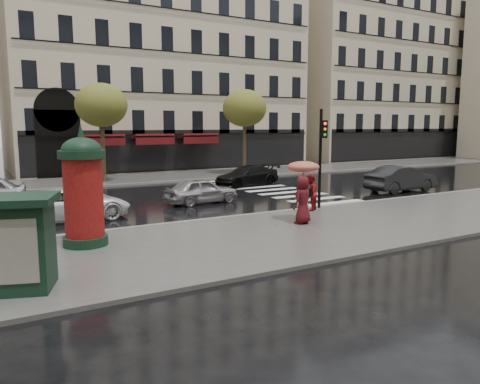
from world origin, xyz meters
TOP-DOWN VIEW (x-y plane):
  - ground at (0.00, 0.00)m, footprint 160.00×160.00m
  - near_sidewalk at (0.00, -0.50)m, footprint 90.00×7.00m
  - far_sidewalk at (0.00, 19.00)m, footprint 90.00×6.00m
  - near_kerb at (0.00, 3.00)m, footprint 90.00×0.25m
  - far_kerb at (0.00, 16.00)m, footprint 90.00×0.25m
  - zebra_crossing at (6.00, 9.60)m, footprint 3.60×11.75m
  - bldg_far_corner at (6.00, 30.00)m, footprint 26.00×14.00m
  - bldg_far_right at (34.00, 30.00)m, footprint 24.00×14.00m
  - tree_far_left at (-2.00, 18.00)m, footprint 3.40×3.40m
  - tree_far_right at (9.00, 18.00)m, footprint 3.40×3.40m
  - woman_umbrella at (1.60, 0.92)m, footprint 1.26×1.26m
  - woman_red at (3.16, 2.40)m, footprint 0.99×0.94m
  - man_burgundy at (1.16, 0.36)m, footprint 1.03×0.84m
  - morris_column at (-6.78, 1.16)m, footprint 1.42×1.42m
  - traffic_light at (3.99, 2.71)m, footprint 0.31×0.43m
  - newsstand at (-9.00, -2.21)m, footprint 2.21×2.03m
  - car_silver at (0.12, 7.22)m, footprint 3.87×1.83m
  - car_darkgrey at (12.08, 5.12)m, footprint 4.60×1.63m
  - car_white at (-6.31, 6.08)m, footprint 4.89×2.49m
  - car_black at (5.61, 11.98)m, footprint 4.69×2.40m

SIDE VIEW (x-z plane):
  - ground at x=0.00m, z-range 0.00..0.00m
  - zebra_crossing at x=6.00m, z-range 0.00..0.01m
  - near_sidewalk at x=0.00m, z-range 0.00..0.12m
  - far_sidewalk at x=0.00m, z-range 0.00..0.12m
  - near_kerb at x=0.00m, z-range 0.00..0.14m
  - far_kerb at x=0.00m, z-range 0.00..0.14m
  - car_silver at x=0.12m, z-range 0.00..1.28m
  - car_black at x=5.61m, z-range 0.00..1.30m
  - car_white at x=-6.31m, z-range 0.00..1.32m
  - car_darkgrey at x=12.08m, z-range 0.00..1.51m
  - woman_red at x=3.16m, z-range 0.12..1.73m
  - man_burgundy at x=1.16m, z-range 0.12..1.95m
  - newsstand at x=-9.00m, z-range 0.15..2.33m
  - woman_umbrella at x=1.60m, z-range 0.51..2.93m
  - morris_column at x=-6.78m, z-range 0.04..3.86m
  - traffic_light at x=3.99m, z-range 0.59..5.07m
  - tree_far_left at x=-2.00m, z-range 1.85..8.49m
  - tree_far_right at x=9.00m, z-range 1.85..8.49m
  - bldg_far_corner at x=6.00m, z-range -0.14..22.76m
  - bldg_far_right at x=34.00m, z-range -0.14..22.76m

